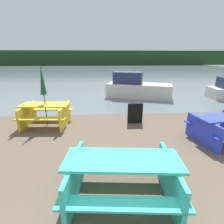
% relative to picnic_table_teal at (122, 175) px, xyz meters
% --- Properties ---
extents(water, '(60.00, 50.00, 0.00)m').
position_rel_picnic_table_teal_xyz_m(water, '(-0.02, 29.66, -0.48)').
color(water, slate).
rests_on(water, ground_plane).
extents(far_treeline, '(80.00, 1.60, 4.00)m').
position_rel_picnic_table_teal_xyz_m(far_treeline, '(-0.02, 49.66, 1.52)').
color(far_treeline, '#1E3D1E').
rests_on(far_treeline, water).
extents(picnic_table_teal, '(2.01, 1.55, 0.79)m').
position_rel_picnic_table_teal_xyz_m(picnic_table_teal, '(0.00, 0.00, 0.00)').
color(picnic_table_teal, '#33B7A8').
rests_on(picnic_table_teal, ground_plane).
extents(picnic_table_blue, '(1.76, 1.60, 0.75)m').
position_rel_picnic_table_teal_xyz_m(picnic_table_blue, '(3.17, 2.00, -0.03)').
color(picnic_table_blue, blue).
rests_on(picnic_table_blue, ground_plane).
extents(picnic_table_yellow, '(1.71, 1.48, 0.78)m').
position_rel_picnic_table_teal_xyz_m(picnic_table_yellow, '(-2.28, 3.62, -0.01)').
color(picnic_table_yellow, yellow).
rests_on(picnic_table_yellow, ground_plane).
extents(umbrella_darkgreen, '(0.21, 0.21, 2.08)m').
position_rel_picnic_table_teal_xyz_m(umbrella_darkgreen, '(-2.28, 3.62, 1.10)').
color(umbrella_darkgreen, brown).
rests_on(umbrella_darkgreen, ground_plane).
extents(boat, '(4.03, 2.54, 1.50)m').
position_rel_picnic_table_teal_xyz_m(boat, '(1.87, 7.93, 0.09)').
color(boat, beige).
rests_on(boat, water).
extents(signboard, '(0.55, 0.08, 0.75)m').
position_rel_picnic_table_teal_xyz_m(signboard, '(0.93, 3.59, -0.10)').
color(signboard, black).
rests_on(signboard, ground_plane).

